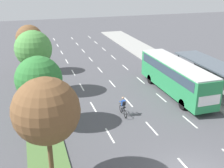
% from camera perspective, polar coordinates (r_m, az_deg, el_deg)
% --- Properties ---
extents(median_strip, '(2.60, 52.00, 0.12)m').
position_cam_1_polar(median_strip, '(33.37, -15.65, 0.77)').
color(median_strip, '#4C7038').
rests_on(median_strip, ground).
extents(sidewalk_right, '(4.50, 52.00, 0.15)m').
position_cam_1_polar(sidewalk_right, '(37.96, 11.76, 3.62)').
color(sidewalk_right, '#9E9E99').
rests_on(sidewalk_right, ground).
extents(lane_divider_left, '(0.14, 48.87, 0.01)m').
position_cam_1_polar(lane_divider_left, '(32.83, -7.18, 0.97)').
color(lane_divider_left, white).
rests_on(lane_divider_left, ground).
extents(lane_divider_center, '(0.14, 48.87, 0.01)m').
position_cam_1_polar(lane_divider_center, '(33.58, -1.31, 1.61)').
color(lane_divider_center, white).
rests_on(lane_divider_center, ground).
extents(lane_divider_right, '(0.14, 48.87, 0.01)m').
position_cam_1_polar(lane_divider_right, '(34.67, 4.25, 2.20)').
color(lane_divider_right, white).
rests_on(lane_divider_right, ground).
extents(bus_shelter, '(2.90, 10.13, 2.86)m').
position_cam_1_polar(bus_shelter, '(30.84, 20.07, 2.13)').
color(bus_shelter, gray).
rests_on(bus_shelter, sidewalk_right).
extents(bus, '(2.54, 11.29, 3.37)m').
position_cam_1_polar(bus, '(28.63, 12.97, 1.90)').
color(bus, '#28844C').
rests_on(bus, ground).
extents(cyclist, '(0.46, 1.82, 1.71)m').
position_cam_1_polar(cyclist, '(23.96, 2.34, -4.77)').
color(cyclist, black).
rests_on(cyclist, ground).
extents(median_tree_nearest, '(3.68, 3.68, 6.38)m').
position_cam_1_polar(median_tree_nearest, '(15.14, -13.42, -5.45)').
color(median_tree_nearest, brown).
rests_on(median_tree_nearest, median_strip).
extents(median_tree_second, '(3.62, 3.62, 5.66)m').
position_cam_1_polar(median_tree_second, '(21.86, -14.87, 0.92)').
color(median_tree_second, brown).
rests_on(median_tree_second, median_strip).
extents(median_tree_third, '(3.64, 3.64, 6.40)m').
position_cam_1_polar(median_tree_third, '(28.37, -15.92, 6.96)').
color(median_tree_third, brown).
rests_on(median_tree_third, median_strip).
extents(median_tree_fourth, '(3.20, 3.20, 5.86)m').
position_cam_1_polar(median_tree_fourth, '(35.27, -16.69, 9.04)').
color(median_tree_fourth, brown).
rests_on(median_tree_fourth, median_strip).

